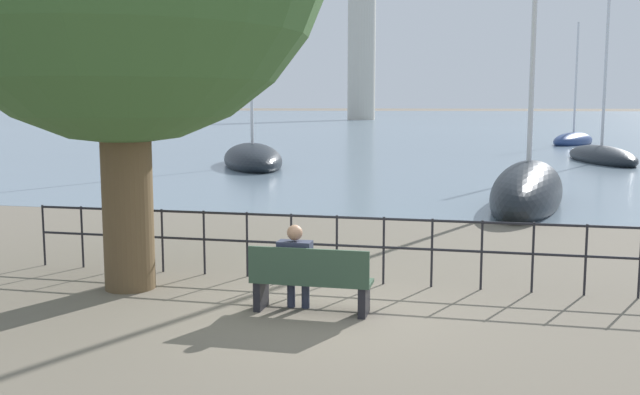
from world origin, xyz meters
TOP-DOWN VIEW (x-y plane):
  - ground_plane at (0.00, 0.00)m, footprint 1000.00×1000.00m
  - harbor_water at (0.00, 157.91)m, footprint 600.00×300.00m
  - park_bench at (0.00, -0.06)m, footprint 1.62×0.45m
  - seated_person_left at (-0.23, 0.02)m, footprint 0.45×0.35m
  - promenade_railing at (-0.00, 1.68)m, footprint 10.32×0.04m
  - sailboat_0 at (3.42, 11.14)m, footprint 2.85×7.63m
  - sailboat_1 at (-7.91, 21.51)m, footprint 5.43×8.25m
  - sailboat_2 at (7.80, 27.61)m, footprint 3.36×7.76m
  - sailboat_3 at (8.33, 43.20)m, footprint 4.21×6.23m
  - harbor_lighthouse at (-19.48, 119.66)m, footprint 5.00×5.00m

SIDE VIEW (x-z plane):
  - ground_plane at x=0.00m, z-range 0.00..0.00m
  - harbor_water at x=0.00m, z-range 0.00..0.01m
  - sailboat_2 at x=7.80m, z-range -4.98..5.54m
  - sailboat_3 at x=8.33m, z-range -4.06..4.63m
  - sailboat_1 at x=-7.91m, z-range -4.55..5.19m
  - sailboat_0 at x=3.42m, z-range -4.53..5.29m
  - park_bench at x=0.00m, z-range -0.03..0.87m
  - seated_person_left at x=-0.23m, z-range 0.06..1.24m
  - promenade_railing at x=0.00m, z-range 0.17..1.22m
  - harbor_lighthouse at x=-19.48m, z-range -0.99..27.37m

